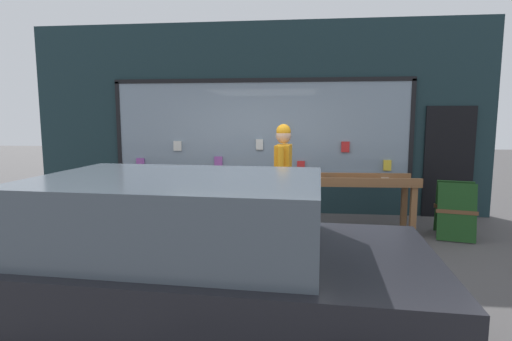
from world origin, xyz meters
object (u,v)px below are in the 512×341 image
display_table_left (160,184)px  person_browsing (283,171)px  sandwich_board_sign (455,209)px  parked_car (181,257)px  display_table_right (336,186)px  small_dog (257,225)px

display_table_left → person_browsing: person_browsing is taller
person_browsing → sandwich_board_sign: person_browsing is taller
sandwich_board_sign → parked_car: bearing=-121.5°
display_table_right → small_dog: bearing=-152.8°
display_table_right → parked_car: (-1.56, -3.49, -0.02)m
display_table_left → small_dog: 1.91m
display_table_right → small_dog: 1.49m
display_table_left → sandwich_board_sign: (4.82, -0.09, -0.31)m
person_browsing → parked_car: size_ratio=0.44×
display_table_left → small_dog: bearing=-20.0°
display_table_right → parked_car: parked_car is taller
small_dog → sandwich_board_sign: 3.14m
display_table_right → parked_car: size_ratio=0.63×
sandwich_board_sign → small_dog: bearing=-156.5°
display_table_right → person_browsing: 1.01m
display_table_left → small_dog: display_table_left is taller
display_table_right → sandwich_board_sign: display_table_right is taller
small_dog → parked_car: size_ratio=0.12×
display_table_left → person_browsing: bearing=-12.1°
parked_car → sandwich_board_sign: bearing=47.8°
display_table_right → small_dog: size_ratio=5.21×
small_dog → parked_car: (-0.32, -2.85, 0.50)m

